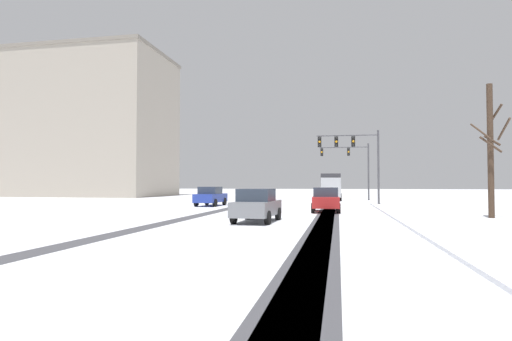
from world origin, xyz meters
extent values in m
cube|color=#424247|center=(5.22, 17.52, 0.00)|extent=(0.97, 38.54, 0.01)
cube|color=#424247|center=(4.78, 17.52, 0.00)|extent=(0.78, 38.54, 0.01)
cube|color=#424247|center=(5.02, 17.52, 0.00)|extent=(0.85, 38.54, 0.01)
cube|color=#424247|center=(-2.41, 17.52, 0.00)|extent=(0.96, 38.54, 0.01)
cube|color=white|center=(10.48, 15.76, 0.06)|extent=(4.00, 38.54, 0.12)
cylinder|color=#47474C|center=(9.08, 45.03, 3.25)|extent=(0.18, 0.18, 6.50)
cylinder|color=#47474C|center=(6.31, 45.01, 6.10)|extent=(5.54, 0.17, 0.12)
cube|color=black|center=(6.87, 45.01, 5.55)|extent=(0.32, 0.24, 0.90)
sphere|color=black|center=(6.87, 44.85, 5.85)|extent=(0.20, 0.20, 0.20)
sphere|color=orange|center=(6.87, 44.85, 5.55)|extent=(0.20, 0.20, 0.20)
sphere|color=black|center=(6.87, 44.85, 5.25)|extent=(0.20, 0.20, 0.20)
cube|color=black|center=(3.82, 44.98, 5.55)|extent=(0.32, 0.24, 0.90)
sphere|color=black|center=(3.82, 44.82, 5.85)|extent=(0.20, 0.20, 0.20)
sphere|color=orange|center=(3.82, 44.82, 5.55)|extent=(0.20, 0.20, 0.20)
sphere|color=black|center=(3.82, 44.82, 5.25)|extent=(0.20, 0.20, 0.20)
cylinder|color=#47474C|center=(9.08, 33.03, 3.25)|extent=(0.18, 0.18, 6.50)
cylinder|color=#47474C|center=(6.45, 32.94, 6.10)|extent=(5.27, 0.30, 0.12)
cube|color=black|center=(6.98, 32.96, 5.55)|extent=(0.33, 0.25, 0.90)
sphere|color=black|center=(6.98, 32.80, 5.85)|extent=(0.20, 0.20, 0.20)
sphere|color=orange|center=(6.98, 32.80, 5.55)|extent=(0.20, 0.20, 0.20)
sphere|color=black|center=(6.98, 32.80, 5.25)|extent=(0.20, 0.20, 0.20)
cube|color=black|center=(5.53, 32.91, 5.55)|extent=(0.33, 0.25, 0.90)
sphere|color=black|center=(5.53, 32.75, 5.85)|extent=(0.20, 0.20, 0.20)
sphere|color=orange|center=(5.53, 32.75, 5.55)|extent=(0.20, 0.20, 0.20)
sphere|color=black|center=(5.53, 32.75, 5.25)|extent=(0.20, 0.20, 0.20)
cube|color=black|center=(4.08, 32.86, 5.55)|extent=(0.33, 0.25, 0.90)
sphere|color=black|center=(4.09, 32.70, 5.85)|extent=(0.20, 0.20, 0.20)
sphere|color=orange|center=(4.09, 32.70, 5.55)|extent=(0.20, 0.20, 0.20)
sphere|color=black|center=(4.09, 32.70, 5.25)|extent=(0.20, 0.20, 0.20)
cube|color=#233899|center=(-4.94, 29.76, 0.67)|extent=(1.86, 4.16, 0.70)
cube|color=#2D3847|center=(-4.94, 29.61, 1.32)|extent=(1.63, 1.96, 0.60)
cylinder|color=black|center=(-5.69, 31.06, 0.32)|extent=(0.24, 0.65, 0.64)
cylinder|color=black|center=(-4.08, 31.00, 0.32)|extent=(0.24, 0.65, 0.64)
cylinder|color=black|center=(-5.79, 28.52, 0.32)|extent=(0.24, 0.65, 0.64)
cylinder|color=black|center=(-4.18, 28.46, 0.32)|extent=(0.24, 0.65, 0.64)
cube|color=red|center=(4.84, 23.89, 0.67)|extent=(1.84, 4.15, 0.70)
cube|color=#2D3847|center=(4.85, 23.74, 1.32)|extent=(1.62, 1.95, 0.60)
cylinder|color=black|center=(3.99, 25.13, 0.32)|extent=(0.24, 0.65, 0.64)
cylinder|color=black|center=(5.61, 25.18, 0.32)|extent=(0.24, 0.65, 0.64)
cylinder|color=black|center=(4.08, 22.59, 0.32)|extent=(0.24, 0.65, 0.64)
cylinder|color=black|center=(5.69, 22.64, 0.32)|extent=(0.24, 0.65, 0.64)
cube|color=slate|center=(1.75, 15.85, 0.67)|extent=(1.89, 4.18, 0.70)
cube|color=#2D3847|center=(1.74, 15.70, 1.32)|extent=(1.65, 1.97, 0.60)
cylinder|color=black|center=(1.01, 17.16, 0.32)|extent=(0.25, 0.65, 0.64)
cylinder|color=black|center=(2.62, 17.08, 0.32)|extent=(0.25, 0.65, 0.64)
cylinder|color=black|center=(0.88, 14.62, 0.32)|extent=(0.25, 0.65, 0.64)
cylinder|color=black|center=(2.50, 14.54, 0.32)|extent=(0.25, 0.65, 0.64)
cube|color=#B7BABF|center=(4.88, 41.83, 1.47)|extent=(2.16, 2.25, 2.10)
cube|color=#333338|center=(4.78, 45.52, 1.72)|extent=(2.33, 5.26, 2.60)
cylinder|color=black|center=(5.88, 42.29, 0.42)|extent=(0.30, 0.85, 0.84)
cylinder|color=black|center=(3.86, 42.24, 0.42)|extent=(0.30, 0.85, 0.84)
cylinder|color=black|center=(5.76, 46.98, 0.42)|extent=(0.30, 0.85, 0.84)
cylinder|color=black|center=(3.74, 46.93, 0.42)|extent=(0.30, 0.85, 0.84)
cylinder|color=#423023|center=(13.87, 20.58, 3.68)|extent=(0.32, 0.32, 7.36)
cylinder|color=#423023|center=(14.58, 20.63, 4.85)|extent=(0.22, 1.49, 1.09)
cylinder|color=#423023|center=(14.23, 20.77, 5.73)|extent=(0.54, 0.87, 1.00)
cylinder|color=#423023|center=(13.84, 20.20, 4.20)|extent=(0.84, 0.18, 0.61)
cylinder|color=#423023|center=(13.73, 20.09, 3.98)|extent=(1.09, 0.42, 0.96)
cylinder|color=#423023|center=(13.29, 20.26, 4.71)|extent=(0.76, 1.25, 1.05)
cube|color=#A89E8E|center=(-34.71, 54.02, 10.58)|extent=(28.82, 15.28, 21.16)
cube|color=gray|center=(-34.71, 54.02, 21.41)|extent=(29.12, 15.58, 0.50)
camera|label=1|loc=(5.67, -4.34, 1.86)|focal=29.40mm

